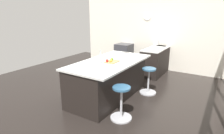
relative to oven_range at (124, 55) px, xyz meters
The scene contains 13 objects.
ground_plane 2.96m from the oven_range, 18.89° to the left, with size 8.11×8.11×0.00m, color black.
interior_partition_left 1.44m from the oven_range, 110.28° to the left, with size 0.15×5.75×2.93m.
sink_cabinet 1.44m from the oven_range, 90.17° to the left, with size 2.19×0.60×1.20m.
oven_range is the anchor object (origin of this frame).
kitchen_island 2.99m from the oven_range, 20.90° to the left, with size 2.34×1.20×0.95m.
stool_by_window 2.76m from the oven_range, 41.90° to the left, with size 0.44×0.44×0.69m.
stool_middle 3.99m from the oven_range, 27.51° to the left, with size 0.44×0.44×0.69m.
cutting_board 3.14m from the oven_range, 22.99° to the left, with size 0.36×0.24×0.02m, color tan.
apple_red 3.23m from the oven_range, 20.95° to the left, with size 0.07×0.07×0.07m, color red.
apple_yellow 3.22m from the oven_range, 22.41° to the left, with size 0.07×0.07×0.07m, color gold.
apple_green 3.07m from the oven_range, 22.50° to the left, with size 0.07×0.07×0.07m, color #609E2D.
water_bottle 3.34m from the oven_range, 18.65° to the left, with size 0.06×0.06×0.31m.
fruit_bowl 2.38m from the oven_range, 29.76° to the left, with size 0.23×0.23×0.07m.
Camera 1 is at (3.74, 2.52, 2.09)m, focal length 29.90 mm.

